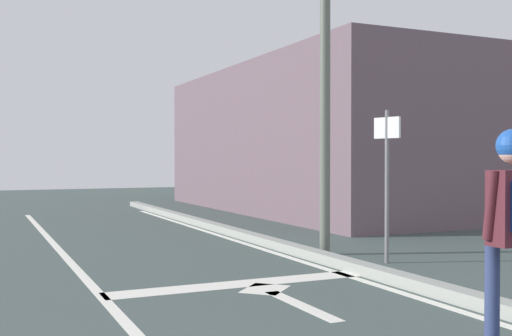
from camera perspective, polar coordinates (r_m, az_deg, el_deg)
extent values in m
cube|color=silver|center=(7.37, -14.87, -10.74)|extent=(0.12, 20.00, 0.01)
cube|color=silver|center=(8.42, 6.28, -9.25)|extent=(0.12, 20.00, 0.01)
cube|color=silver|center=(7.35, -1.60, -10.74)|extent=(3.19, 0.40, 0.01)
cube|color=silver|center=(6.33, 4.24, -12.64)|extent=(0.16, 1.40, 0.01)
cube|color=silver|center=(7.07, 0.85, -11.20)|extent=(0.71, 0.71, 0.01)
cube|color=#969A93|center=(8.54, 7.74, -8.66)|extent=(0.24, 24.00, 0.14)
cylinder|color=navy|center=(5.01, 21.15, -10.91)|extent=(0.11, 0.11, 0.78)
cylinder|color=#531F29|center=(4.67, 21.02, -3.24)|extent=(0.07, 0.13, 0.50)
cylinder|color=#5F655B|center=(9.56, 6.45, 7.94)|extent=(0.16, 0.16, 5.32)
cylinder|color=slate|center=(8.88, 12.11, -1.71)|extent=(0.06, 0.06, 2.17)
cube|color=white|center=(8.88, 12.12, 3.69)|extent=(0.15, 0.44, 0.30)
cube|color=#69545E|center=(19.61, 13.99, 2.40)|extent=(11.64, 11.25, 4.05)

